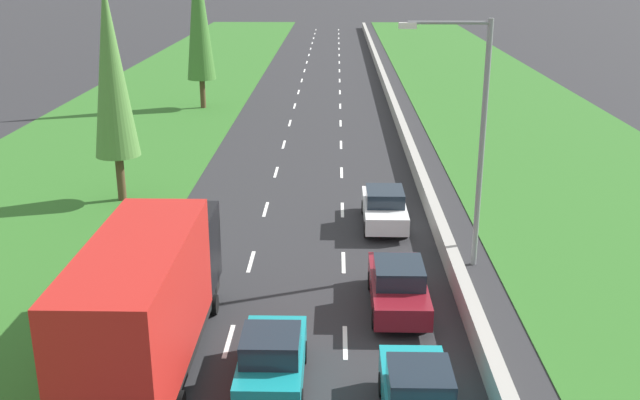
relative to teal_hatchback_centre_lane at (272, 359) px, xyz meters
The scene contains 13 objects.
ground_plane 41.41m from the teal_hatchback_centre_lane, 89.69° to the left, with size 300.00×300.00×0.00m, color #28282B.
grass_verge_left 43.24m from the teal_hatchback_centre_lane, 106.70° to the left, with size 14.00×140.00×0.04m, color #2D6623.
grass_verge_right 43.90m from the teal_hatchback_centre_lane, 70.60° to the left, with size 14.00×140.00×0.04m, color #2D6623.
median_barrier 41.83m from the teal_hatchback_centre_lane, 81.85° to the left, with size 0.44×120.00×0.85m, color #9E9B93.
lane_markings 41.41m from the teal_hatchback_centre_lane, 89.69° to the left, with size 3.64×116.00×0.01m.
teal_hatchback_centre_lane is the anchor object (origin of this frame).
teal_hatchback_right_lane 4.04m from the teal_hatchback_centre_lane, 23.55° to the right, with size 1.74×3.90×1.72m.
maroon_sedan_right_lane 5.99m from the teal_hatchback_centre_lane, 51.60° to the left, with size 1.82×4.50×1.64m.
white_sedan_right_lane 13.03m from the teal_hatchback_centre_lane, 73.30° to the left, with size 1.82×4.50×1.64m.
red_box_truck_left_lane 3.69m from the teal_hatchback_centre_lane, 168.27° to the left, with size 2.46×9.40×4.18m.
poplar_tree_second 18.47m from the teal_hatchback_centre_lane, 118.37° to the left, with size 2.05×2.05×10.18m.
poplar_tree_third 38.93m from the teal_hatchback_centre_lane, 102.60° to the left, with size 2.11×2.11×12.31m.
street_light_mast 11.48m from the teal_hatchback_centre_lane, 52.15° to the left, with size 3.20×0.28×9.00m.
Camera 1 is at (1.43, 1.58, 11.03)m, focal length 41.10 mm.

